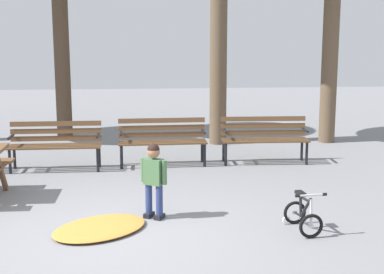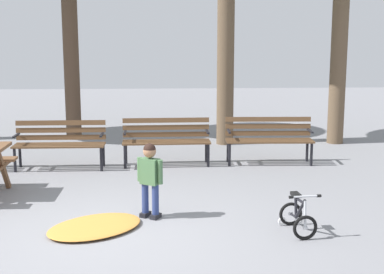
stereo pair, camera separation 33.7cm
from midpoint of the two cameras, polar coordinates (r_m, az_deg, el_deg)
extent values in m
plane|color=gray|center=(6.88, -9.78, -10.09)|extent=(36.00, 36.00, 0.00)
cube|color=brown|center=(8.97, -19.83, -3.29)|extent=(0.07, 0.57, 0.76)
cube|color=brown|center=(10.36, -14.49, -0.72)|extent=(1.60, 0.08, 0.03)
cube|color=brown|center=(10.24, -14.60, -0.85)|extent=(1.60, 0.08, 0.03)
cube|color=brown|center=(10.13, -14.71, -0.99)|extent=(1.60, 0.08, 0.03)
cube|color=brown|center=(10.01, -14.82, -1.13)|extent=(1.60, 0.08, 0.03)
cube|color=brown|center=(10.38, -14.48, -0.14)|extent=(1.60, 0.05, 0.09)
cube|color=brown|center=(10.36, -14.51, 0.59)|extent=(1.60, 0.05, 0.09)
cube|color=brown|center=(10.34, -14.55, 1.31)|extent=(1.60, 0.05, 0.09)
cylinder|color=black|center=(9.98, -10.49, -2.28)|extent=(0.05, 0.05, 0.44)
cylinder|color=black|center=(10.33, -10.31, -1.84)|extent=(0.05, 0.05, 0.44)
cube|color=black|center=(10.07, -10.47, 0.17)|extent=(0.04, 0.40, 0.03)
cylinder|color=black|center=(10.23, -18.89, -2.36)|extent=(0.05, 0.05, 0.44)
cylinder|color=black|center=(10.57, -18.43, -1.93)|extent=(0.05, 0.05, 0.44)
cube|color=black|center=(10.32, -18.79, 0.03)|extent=(0.04, 0.40, 0.03)
cube|color=brown|center=(10.42, -3.98, -0.34)|extent=(1.60, 0.10, 0.03)
cube|color=brown|center=(10.30, -3.95, -0.47)|extent=(1.60, 0.10, 0.03)
cube|color=brown|center=(10.19, -3.92, -0.60)|extent=(1.60, 0.10, 0.03)
cube|color=brown|center=(10.07, -3.88, -0.73)|extent=(1.60, 0.10, 0.03)
cube|color=brown|center=(10.44, -3.99, 0.24)|extent=(1.60, 0.08, 0.09)
cube|color=brown|center=(10.42, -4.00, 0.96)|extent=(1.60, 0.08, 0.09)
cube|color=brown|center=(10.40, -4.01, 1.68)|extent=(1.60, 0.08, 0.09)
cylinder|color=black|center=(10.19, 0.34, -1.83)|extent=(0.05, 0.05, 0.44)
cylinder|color=black|center=(10.54, 0.11, -1.41)|extent=(0.05, 0.05, 0.44)
cube|color=black|center=(10.29, 0.23, 0.56)|extent=(0.05, 0.40, 0.03)
cylinder|color=black|center=(10.13, -8.12, -2.02)|extent=(0.05, 0.05, 0.44)
cylinder|color=black|center=(10.48, -8.07, -1.59)|extent=(0.05, 0.05, 0.44)
cube|color=black|center=(10.23, -8.15, 0.39)|extent=(0.05, 0.40, 0.03)
cube|color=brown|center=(10.66, 6.34, -0.14)|extent=(1.60, 0.12, 0.03)
cube|color=brown|center=(10.54, 6.45, -0.26)|extent=(1.60, 0.12, 0.03)
cube|color=brown|center=(10.42, 6.56, -0.38)|extent=(1.60, 0.12, 0.03)
cube|color=brown|center=(10.31, 6.67, -0.51)|extent=(1.60, 0.12, 0.03)
cube|color=brown|center=(10.68, 6.32, 0.43)|extent=(1.60, 0.10, 0.09)
cube|color=brown|center=(10.65, 6.33, 1.13)|extent=(1.60, 0.10, 0.09)
cube|color=brown|center=(10.63, 6.35, 1.84)|extent=(1.60, 0.10, 0.09)
cylinder|color=black|center=(10.53, 10.65, -1.61)|extent=(0.05, 0.05, 0.44)
cylinder|color=black|center=(10.87, 10.20, -1.21)|extent=(0.05, 0.05, 0.44)
cube|color=black|center=(10.62, 10.50, 0.70)|extent=(0.05, 0.40, 0.03)
cylinder|color=black|center=(10.27, 2.50, -1.74)|extent=(0.05, 0.05, 0.44)
cylinder|color=black|center=(10.62, 2.31, -1.33)|extent=(0.05, 0.05, 0.44)
cube|color=black|center=(10.37, 2.42, 0.63)|extent=(0.05, 0.40, 0.03)
cylinder|color=navy|center=(7.40, -4.64, -6.60)|extent=(0.09, 0.09, 0.46)
cube|color=black|center=(7.46, -4.62, -8.06)|extent=(0.16, 0.18, 0.06)
cylinder|color=navy|center=(7.48, -5.70, -6.43)|extent=(0.09, 0.09, 0.46)
cube|color=black|center=(7.54, -5.67, -7.88)|extent=(0.16, 0.18, 0.06)
cube|color=#477047|center=(7.33, -5.22, -3.53)|extent=(0.28, 0.24, 0.34)
sphere|color=#996B4C|center=(7.27, -5.26, -1.50)|extent=(0.17, 0.17, 0.17)
sphere|color=black|center=(7.27, -5.26, -1.30)|extent=(0.16, 0.16, 0.16)
cylinder|color=#477047|center=(7.25, -4.17, -3.60)|extent=(0.07, 0.07, 0.32)
cylinder|color=#477047|center=(7.41, -6.26, -3.32)|extent=(0.07, 0.07, 0.32)
torus|color=black|center=(6.85, 10.59, -8.88)|extent=(0.30, 0.07, 0.30)
cylinder|color=silver|center=(6.85, 10.59, -8.88)|extent=(0.05, 0.04, 0.04)
torus|color=black|center=(7.30, 9.08, -7.58)|extent=(0.30, 0.07, 0.30)
cylinder|color=silver|center=(7.30, 9.08, -7.58)|extent=(0.05, 0.04, 0.04)
torus|color=white|center=(7.37, 9.87, -8.21)|extent=(0.11, 0.04, 0.11)
torus|color=white|center=(7.30, 8.24, -8.36)|extent=(0.11, 0.04, 0.11)
cylinder|color=black|center=(6.95, 10.09, -7.09)|extent=(0.07, 0.31, 0.32)
cylinder|color=black|center=(7.10, 9.62, -6.87)|extent=(0.04, 0.08, 0.27)
cylinder|color=black|center=(7.21, 9.35, -7.74)|extent=(0.05, 0.20, 0.05)
cylinder|color=silver|center=(6.81, 10.58, -7.56)|extent=(0.04, 0.07, 0.32)
cylinder|color=black|center=(6.94, 10.06, -6.25)|extent=(0.07, 0.32, 0.05)
cube|color=black|center=(7.07, 9.60, -5.66)|extent=(0.11, 0.18, 0.04)
cylinder|color=silver|center=(6.77, 10.57, -5.82)|extent=(0.34, 0.06, 0.02)
cylinder|color=black|center=(6.83, 11.91, -5.71)|extent=(0.05, 0.04, 0.04)
cylinder|color=black|center=(6.71, 9.22, -5.92)|extent=(0.05, 0.04, 0.04)
ellipsoid|color=#C68438|center=(7.14, -10.68, -9.03)|extent=(1.52, 1.46, 0.07)
cylinder|color=brown|center=(13.28, -13.77, 7.85)|extent=(0.35, 0.35, 3.69)
cylinder|color=brown|center=(12.15, 1.90, 9.45)|extent=(0.37, 0.37, 4.34)
cylinder|color=brown|center=(12.67, 13.05, 7.58)|extent=(0.35, 0.35, 3.62)
camera|label=1|loc=(0.17, -91.14, -0.21)|focal=52.61mm
camera|label=2|loc=(0.17, 88.86, 0.21)|focal=52.61mm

